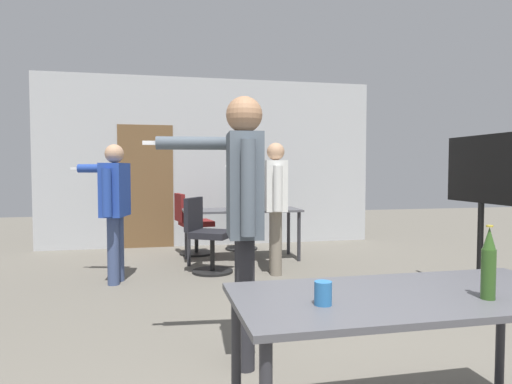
% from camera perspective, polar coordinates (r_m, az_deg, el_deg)
% --- Properties ---
extents(back_wall, '(5.73, 0.12, 2.87)m').
position_cam_1_polar(back_wall, '(7.92, -5.84, 3.64)').
color(back_wall, '#B2B5B7').
rests_on(back_wall, ground_plane).
extents(conference_table_near, '(1.66, 0.76, 0.74)m').
position_cam_1_polar(conference_table_near, '(2.32, 18.71, -13.64)').
color(conference_table_near, '#4C4C51').
rests_on(conference_table_near, ground_plane).
extents(conference_table_far, '(1.68, 0.65, 0.74)m').
position_cam_1_polar(conference_table_far, '(6.59, -1.79, -2.86)').
color(conference_table_far, '#4C4C51').
rests_on(conference_table_far, ground_plane).
extents(tv_screen, '(0.44, 1.04, 1.66)m').
position_cam_1_polar(tv_screen, '(5.18, 26.36, -0.59)').
color(tv_screen, black).
rests_on(tv_screen, ground_plane).
extents(person_left_plaid, '(0.75, 0.76, 1.64)m').
position_cam_1_polar(person_left_plaid, '(5.71, 2.32, -0.48)').
color(person_left_plaid, slate).
rests_on(person_left_plaid, ground_plane).
extents(person_far_watching, '(0.78, 0.62, 1.79)m').
position_cam_1_polar(person_far_watching, '(3.02, -1.75, -1.12)').
color(person_far_watching, '#28282D').
rests_on(person_far_watching, ground_plane).
extents(person_right_polo, '(0.71, 0.74, 1.60)m').
position_cam_1_polar(person_right_polo, '(5.48, -17.35, -0.97)').
color(person_right_polo, '#3D4C75').
rests_on(person_right_polo, ground_plane).
extents(office_chair_side_rolled, '(0.55, 0.61, 0.91)m').
position_cam_1_polar(office_chair_side_rolled, '(7.39, -1.84, -4.10)').
color(office_chair_side_rolled, black).
rests_on(office_chair_side_rolled, ground_plane).
extents(office_chair_near_pushed, '(0.68, 0.65, 0.95)m').
position_cam_1_polar(office_chair_near_pushed, '(5.86, -6.17, -5.61)').
color(office_chair_near_pushed, black).
rests_on(office_chair_near_pushed, ground_plane).
extents(office_chair_mid_tucked, '(0.60, 0.54, 0.94)m').
position_cam_1_polar(office_chair_mid_tucked, '(7.09, -8.06, -4.20)').
color(office_chair_mid_tucked, black).
rests_on(office_chair_mid_tucked, ground_plane).
extents(beer_bottle, '(0.06, 0.06, 0.33)m').
position_cam_1_polar(beer_bottle, '(2.30, 27.07, -8.07)').
color(beer_bottle, '#2D511E').
rests_on(beer_bottle, conference_table_near).
extents(drink_cup, '(0.08, 0.08, 0.10)m').
position_cam_1_polar(drink_cup, '(2.01, 8.38, -12.41)').
color(drink_cup, '#2866A3').
rests_on(drink_cup, conference_table_near).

